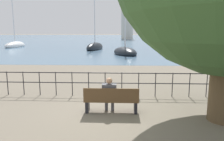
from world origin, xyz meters
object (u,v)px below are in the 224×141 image
sailboat_0 (125,52)px  sailboat_2 (205,53)px  seated_person_left (109,93)px  harbor_lighthouse (127,10)px  sailboat_3 (15,45)px  sailboat_4 (95,47)px  park_bench (111,100)px

sailboat_0 → sailboat_2: sailboat_2 is taller
seated_person_left → sailboat_0: size_ratio=0.17×
harbor_lighthouse → sailboat_3: bearing=-112.4°
seated_person_left → sailboat_4: (-3.93, 28.36, -0.28)m
sailboat_2 → park_bench: bearing=-98.1°
park_bench → harbor_lighthouse: harbor_lighthouse is taller
sailboat_0 → sailboat_3: size_ratio=0.54×
park_bench → harbor_lighthouse: bearing=88.3°
sailboat_3 → park_bench: bearing=-59.2°
sailboat_3 → harbor_lighthouse: bearing=67.8°
seated_person_left → harbor_lighthouse: 90.48m
sailboat_3 → sailboat_4: (16.20, -5.85, 0.02)m
park_bench → sailboat_2: size_ratio=0.20×
park_bench → sailboat_4: 28.72m
park_bench → sailboat_2: (10.20, 18.87, -0.09)m
sailboat_3 → harbor_lighthouse: 61.19m
sailboat_4 → harbor_lighthouse: (6.72, 61.33, 11.92)m
park_bench → sailboat_4: bearing=98.0°
sailboat_2 → sailboat_3: sailboat_3 is taller
sailboat_2 → sailboat_4: (-14.20, 9.57, 0.05)m
seated_person_left → harbor_lighthouse: size_ratio=0.05×
seated_person_left → harbor_lighthouse: harbor_lighthouse is taller
sailboat_0 → park_bench: bearing=-110.9°
sailboat_0 → sailboat_3: 25.11m
seated_person_left → sailboat_0: bearing=87.6°
sailboat_4 → sailboat_2: bearing=-22.5°
harbor_lighthouse → sailboat_2: bearing=-84.0°
sailboat_4 → harbor_lighthouse: bearing=95.2°
sailboat_0 → harbor_lighthouse: (1.93, 69.25, 12.02)m
seated_person_left → sailboat_3: 39.70m
sailboat_3 → sailboat_4: 17.22m
park_bench → harbor_lighthouse: size_ratio=0.07×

